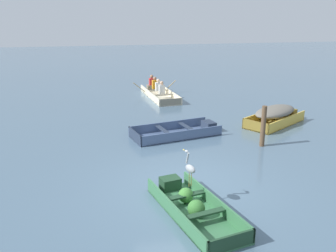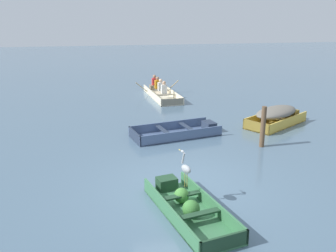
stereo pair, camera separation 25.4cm
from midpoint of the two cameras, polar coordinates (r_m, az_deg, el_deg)
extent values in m
plane|color=slate|center=(9.65, 3.02, -9.08)|extent=(80.00, 80.00, 0.00)
cube|color=#387047|center=(8.41, 4.19, -13.22)|extent=(1.68, 3.06, 0.04)
cube|color=#387047|center=(8.14, 1.03, -13.05)|extent=(0.71, 2.83, 0.34)
cube|color=#387047|center=(8.55, 7.23, -11.62)|extent=(0.71, 2.83, 0.34)
cube|color=#1E3D27|center=(7.30, 9.61, -17.28)|extent=(1.03, 0.29, 0.34)
cube|color=#1E3D27|center=(9.33, 0.59, -8.74)|extent=(0.54, 0.46, 0.30)
cube|color=#1E3D27|center=(8.63, 2.88, -10.56)|extent=(0.95, 0.37, 0.04)
cube|color=#1E3D27|center=(7.96, 5.71, -13.20)|extent=(0.95, 0.37, 0.04)
sphere|color=#428438|center=(8.72, 2.92, -10.52)|extent=(0.35, 0.35, 0.35)
sphere|color=#387533|center=(8.18, 4.45, -12.47)|extent=(0.38, 0.38, 0.38)
cube|color=#475B7F|center=(13.31, 1.67, -1.40)|extent=(3.27, 1.89, 0.04)
cube|color=#475B7F|center=(13.78, 0.64, -0.04)|extent=(3.01, 0.73, 0.36)
cube|color=#475B7F|center=(12.74, 2.79, -1.52)|extent=(3.01, 0.73, 0.36)
cube|color=#273246|center=(12.73, -4.53, -1.57)|extent=(0.32, 1.23, 0.36)
cube|color=#273246|center=(13.85, 6.80, 0.00)|extent=(0.47, 0.63, 0.32)
cube|color=#273246|center=(13.42, 3.47, -0.15)|extent=(0.41, 1.15, 0.04)
cube|color=#273246|center=(13.05, -0.16, -0.62)|extent=(0.41, 1.15, 0.04)
cube|color=#E5BC47|center=(15.19, 16.50, 0.26)|extent=(2.90, 2.44, 0.04)
cube|color=#E5BC47|center=(15.40, 14.85, 1.31)|extent=(2.31, 1.54, 0.40)
cube|color=#E5BC47|center=(14.89, 18.32, 0.47)|extent=(2.31, 1.54, 0.40)
cube|color=olive|center=(14.03, 13.76, -0.15)|extent=(0.66, 0.96, 0.40)
cube|color=olive|center=(16.14, 18.70, 1.77)|extent=(0.58, 0.62, 0.36)
cube|color=olive|center=(15.46, 17.36, 1.54)|extent=(0.69, 0.94, 0.04)
cube|color=olive|center=(14.77, 15.78, 0.96)|extent=(0.69, 0.94, 0.04)
ellipsoid|color=#6B665B|center=(15.06, 16.65, 2.05)|extent=(2.46, 2.12, 0.39)
cube|color=beige|center=(19.14, -0.48, 4.42)|extent=(1.49, 3.82, 0.04)
cube|color=beige|center=(18.97, -2.05, 4.77)|extent=(0.43, 3.71, 0.35)
cube|color=beige|center=(19.25, 1.06, 4.96)|extent=(0.43, 3.71, 0.35)
cube|color=gray|center=(17.39, 1.14, 3.61)|extent=(1.12, 0.16, 0.35)
cube|color=gray|center=(20.69, -1.74, 5.87)|extent=(0.54, 0.41, 0.31)
cube|color=gray|center=(19.61, -0.92, 5.45)|extent=(1.03, 0.26, 0.04)
cube|color=gray|center=(18.56, -0.02, 4.77)|extent=(1.03, 0.26, 0.04)
cube|color=white|center=(18.73, -0.22, 5.64)|extent=(0.30, 0.21, 0.44)
sphere|color=tan|center=(18.67, -0.22, 6.60)|extent=(0.18, 0.18, 0.18)
cube|color=white|center=(19.34, -0.74, 6.01)|extent=(0.30, 0.21, 0.44)
sphere|color=beige|center=(19.28, -0.75, 6.94)|extent=(0.18, 0.18, 0.18)
cube|color=orange|center=(19.96, -1.24, 6.36)|extent=(0.30, 0.21, 0.44)
sphere|color=#9E7051|center=(19.90, -1.25, 7.27)|extent=(0.18, 0.18, 0.18)
cube|color=red|center=(20.58, -1.71, 6.69)|extent=(0.30, 0.21, 0.44)
sphere|color=#9E7051|center=(20.53, -1.72, 7.57)|extent=(0.18, 0.18, 0.18)
cylinder|color=tan|center=(19.78, -3.66, 5.93)|extent=(0.64, 0.11, 0.55)
cylinder|color=tan|center=(20.21, 1.13, 6.20)|extent=(0.64, 0.11, 0.55)
cylinder|color=olive|center=(8.57, 3.44, -8.23)|extent=(0.02, 0.02, 0.35)
cylinder|color=olive|center=(8.60, 3.77, -8.13)|extent=(0.02, 0.02, 0.35)
ellipsoid|color=#93999E|center=(8.47, 3.64, -6.56)|extent=(0.25, 0.35, 0.18)
cylinder|color=#93999E|center=(8.48, 3.20, -4.92)|extent=(0.08, 0.12, 0.28)
ellipsoid|color=#93999E|center=(8.45, 3.06, -3.89)|extent=(0.10, 0.12, 0.06)
cone|color=gold|center=(8.51, 2.76, -3.73)|extent=(0.06, 0.10, 0.02)
cylinder|color=brown|center=(12.46, 14.84, -0.13)|extent=(0.16, 0.16, 1.35)
camera|label=1|loc=(0.13, -89.45, 0.17)|focal=40.00mm
camera|label=2|loc=(0.13, 90.55, -0.17)|focal=40.00mm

